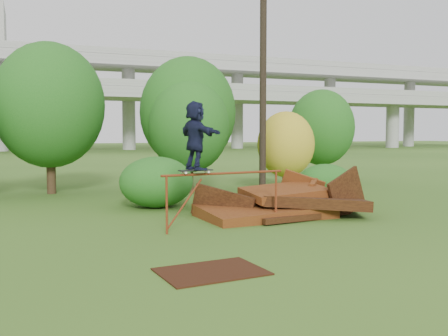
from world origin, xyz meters
name	(u,v)px	position (x,y,z in m)	size (l,w,h in m)	color
ground	(286,239)	(0.00, 0.00, 0.00)	(240.00, 240.00, 0.00)	#2D5116
scrap_pile	(283,205)	(1.55, 3.01, 0.35)	(5.47, 3.43, 1.81)	#4E1D0D
grind_rail	(225,185)	(-0.85, 1.83, 1.16)	(3.57, 0.48, 1.50)	maroon
skateboard	(196,170)	(-1.69, 1.73, 1.58)	(0.92, 0.34, 0.09)	black
skater	(196,135)	(-1.69, 1.73, 2.47)	(1.63, 0.52, 1.76)	#141732
flat_plate	(211,271)	(-2.64, -1.99, 0.01)	(1.87, 1.34, 0.03)	black
tree_1	(50,105)	(-4.77, 11.60, 3.68)	(4.52, 4.52, 6.29)	black
tree_2	(189,126)	(0.68, 9.68, 2.82)	(3.39, 3.39, 4.78)	black
tree_3	(188,112)	(1.01, 10.86, 3.45)	(4.26, 4.26, 5.91)	black
tree_4	(286,144)	(4.97, 9.11, 2.03)	(2.53, 2.53, 3.50)	black
tree_5	(321,128)	(8.52, 11.80, 2.82)	(3.41, 3.41, 4.79)	black
shrub_left	(156,182)	(-1.63, 6.15, 0.87)	(2.52, 2.32, 1.74)	#144C14
shrub_right	(325,185)	(3.93, 4.34, 0.74)	(2.08, 1.91, 1.47)	#144C14
utility_pole	(263,77)	(3.46, 8.35, 4.87)	(1.40, 0.28, 9.59)	black
freeway_overpass	(68,77)	(0.00, 62.92, 10.32)	(160.00, 15.00, 13.70)	gray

